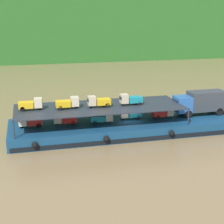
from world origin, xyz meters
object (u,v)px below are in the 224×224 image
object	(u,v)px
mini_truck_lower_stern	(30,121)
mini_truck_lower_bow	(163,113)
mini_truck_lower_aft	(65,119)
mini_truck_upper_fore	(99,101)
mini_truck_lower_fore	(130,114)
cargo_barge	(129,126)
mini_truck_upper_stern	(31,104)
mini_truck_upper_mid	(68,103)
mini_truck_upper_bow	(131,99)
mini_truck_lower_mid	(102,118)
covered_lorry	(201,102)

from	to	relation	value
mini_truck_lower_stern	mini_truck_lower_bow	size ratio (longest dim) A/B	1.01
mini_truck_lower_aft	mini_truck_upper_fore	world-z (taller)	mini_truck_upper_fore
mini_truck_lower_fore	mini_truck_lower_stern	bearing A→B (deg)	-178.68
cargo_barge	mini_truck_upper_stern	bearing A→B (deg)	177.62
mini_truck_lower_bow	mini_truck_upper_mid	size ratio (longest dim) A/B	0.99
mini_truck_lower_fore	mini_truck_upper_fore	distance (m)	4.68
mini_truck_lower_bow	mini_truck_upper_stern	xyz separation A→B (m)	(-16.39, 0.55, 2.00)
mini_truck_upper_mid	mini_truck_upper_bow	xyz separation A→B (m)	(7.76, -0.07, 0.00)
cargo_barge	mini_truck_lower_mid	bearing A→B (deg)	-174.56
mini_truck_upper_fore	mini_truck_lower_aft	bearing A→B (deg)	176.15
mini_truck_lower_stern	mini_truck_upper_bow	xyz separation A→B (m)	(12.30, -0.18, 2.00)
cargo_barge	mini_truck_upper_fore	bearing A→B (deg)	-178.28
mini_truck_lower_stern	mini_truck_lower_mid	distance (m)	8.61
mini_truck_lower_stern	mini_truck_upper_stern	bearing A→B (deg)	50.42
covered_lorry	mini_truck_upper_stern	distance (m)	21.73
mini_truck_lower_mid	cargo_barge	bearing A→B (deg)	5.44
mini_truck_lower_stern	mini_truck_upper_fore	size ratio (longest dim) A/B	1.01
mini_truck_lower_stern	mini_truck_lower_fore	size ratio (longest dim) A/B	1.01
cargo_barge	mini_truck_upper_fore	distance (m)	5.24
cargo_barge	mini_truck_upper_bow	world-z (taller)	mini_truck_upper_bow
mini_truck_upper_stern	mini_truck_upper_mid	bearing A→B (deg)	-5.98
covered_lorry	mini_truck_lower_aft	bearing A→B (deg)	179.91
mini_truck_upper_fore	mini_truck_lower_fore	bearing A→B (deg)	7.65
covered_lorry	mini_truck_lower_aft	world-z (taller)	covered_lorry
mini_truck_lower_aft	mini_truck_lower_bow	bearing A→B (deg)	-1.00
covered_lorry	mini_truck_upper_bow	size ratio (longest dim) A/B	2.84
mini_truck_lower_fore	mini_truck_lower_bow	size ratio (longest dim) A/B	1.00
mini_truck_upper_stern	mini_truck_upper_mid	size ratio (longest dim) A/B	1.01
mini_truck_lower_stern	covered_lorry	bearing A→B (deg)	-0.07
cargo_barge	mini_truck_upper_fore	xyz separation A→B (m)	(-3.95, -0.12, 3.44)
mini_truck_lower_stern	mini_truck_lower_fore	world-z (taller)	same
mini_truck_upper_stern	mini_truck_lower_bow	bearing A→B (deg)	-1.94
mini_truck_lower_mid	mini_truck_lower_stern	bearing A→B (deg)	176.66
mini_truck_lower_mid	mini_truck_upper_bow	distance (m)	4.23
mini_truck_lower_mid	mini_truck_upper_fore	bearing A→B (deg)	147.33
mini_truck_lower_bow	mini_truck_upper_stern	distance (m)	16.52
cargo_barge	mini_truck_upper_bow	distance (m)	3.44
mini_truck_lower_mid	mini_truck_upper_fore	xyz separation A→B (m)	(-0.35, 0.22, 2.00)
covered_lorry	mini_truck_upper_mid	bearing A→B (deg)	-179.72
mini_truck_lower_mid	mini_truck_lower_bow	world-z (taller)	same
mini_truck_lower_aft	mini_truck_upper_fore	distance (m)	4.60
mini_truck_upper_fore	mini_truck_lower_mid	bearing A→B (deg)	-32.67
covered_lorry	mini_truck_lower_stern	bearing A→B (deg)	179.93
cargo_barge	mini_truck_lower_stern	distance (m)	12.28
mini_truck_upper_bow	mini_truck_upper_fore	bearing A→B (deg)	-178.59
covered_lorry	mini_truck_lower_mid	distance (m)	13.44
mini_truck_lower_bow	mini_truck_lower_aft	bearing A→B (deg)	179.00
cargo_barge	mini_truck_lower_aft	world-z (taller)	mini_truck_lower_aft
cargo_barge	mini_truck_lower_stern	world-z (taller)	mini_truck_lower_stern
mini_truck_lower_mid	mini_truck_upper_fore	size ratio (longest dim) A/B	1.01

